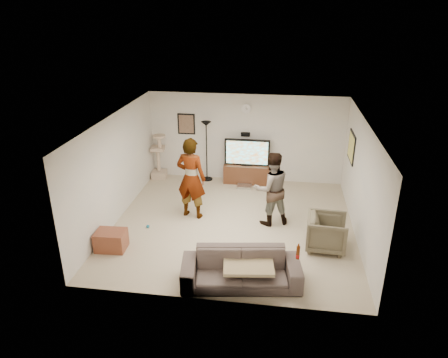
# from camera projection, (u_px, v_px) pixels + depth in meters

# --- Properties ---
(floor) EXTENTS (5.50, 5.50, 0.02)m
(floor) POSITION_uv_depth(u_px,v_px,m) (233.00, 224.00, 9.79)
(floor) COLOR beige
(floor) RESTS_ON ground
(ceiling) EXTENTS (5.50, 5.50, 0.02)m
(ceiling) POSITION_uv_depth(u_px,v_px,m) (234.00, 119.00, 8.80)
(ceiling) COLOR silver
(ceiling) RESTS_ON wall_back
(wall_back) EXTENTS (5.50, 0.04, 2.50)m
(wall_back) POSITION_uv_depth(u_px,v_px,m) (246.00, 138.00, 11.80)
(wall_back) COLOR silver
(wall_back) RESTS_ON floor
(wall_front) EXTENTS (5.50, 0.04, 2.50)m
(wall_front) POSITION_uv_depth(u_px,v_px,m) (213.00, 238.00, 6.79)
(wall_front) COLOR silver
(wall_front) RESTS_ON floor
(wall_left) EXTENTS (0.04, 5.50, 2.50)m
(wall_left) POSITION_uv_depth(u_px,v_px,m) (116.00, 168.00, 9.66)
(wall_left) COLOR silver
(wall_left) RESTS_ON floor
(wall_right) EXTENTS (0.04, 5.50, 2.50)m
(wall_right) POSITION_uv_depth(u_px,v_px,m) (361.00, 182.00, 8.93)
(wall_right) COLOR silver
(wall_right) RESTS_ON floor
(wall_clock) EXTENTS (0.26, 0.04, 0.26)m
(wall_clock) POSITION_uv_depth(u_px,v_px,m) (246.00, 109.00, 11.44)
(wall_clock) COLOR silver
(wall_clock) RESTS_ON wall_back
(wall_speaker) EXTENTS (0.25, 0.10, 0.10)m
(wall_speaker) POSITION_uv_depth(u_px,v_px,m) (245.00, 134.00, 11.70)
(wall_speaker) COLOR black
(wall_speaker) RESTS_ON wall_back
(picture_back) EXTENTS (0.42, 0.03, 0.52)m
(picture_back) POSITION_uv_depth(u_px,v_px,m) (186.00, 124.00, 11.87)
(picture_back) COLOR brown
(picture_back) RESTS_ON wall_back
(picture_right) EXTENTS (0.03, 0.78, 0.62)m
(picture_right) POSITION_uv_depth(u_px,v_px,m) (351.00, 147.00, 10.30)
(picture_right) COLOR #ECD466
(picture_right) RESTS_ON wall_right
(tv_stand) EXTENTS (1.29, 0.45, 0.54)m
(tv_stand) POSITION_uv_depth(u_px,v_px,m) (247.00, 174.00, 11.95)
(tv_stand) COLOR #482717
(tv_stand) RESTS_ON floor
(console_box) EXTENTS (0.40, 0.30, 0.07)m
(console_box) POSITION_uv_depth(u_px,v_px,m) (244.00, 187.00, 11.68)
(console_box) COLOR #B8B8B8
(console_box) RESTS_ON floor
(tv) EXTENTS (1.27, 0.08, 0.75)m
(tv) POSITION_uv_depth(u_px,v_px,m) (247.00, 152.00, 11.70)
(tv) COLOR black
(tv) RESTS_ON tv_stand
(tv_screen) EXTENTS (1.16, 0.01, 0.66)m
(tv_screen) POSITION_uv_depth(u_px,v_px,m) (247.00, 153.00, 11.66)
(tv_screen) COLOR #53DDEF
(tv_screen) RESTS_ON tv
(floor_lamp) EXTENTS (0.32, 0.32, 1.73)m
(floor_lamp) POSITION_uv_depth(u_px,v_px,m) (207.00, 151.00, 11.91)
(floor_lamp) COLOR black
(floor_lamp) RESTS_ON floor
(cat_tree) EXTENTS (0.48, 0.48, 1.33)m
(cat_tree) POSITION_uv_depth(u_px,v_px,m) (158.00, 156.00, 12.13)
(cat_tree) COLOR #C5AB93
(cat_tree) RESTS_ON floor
(person_left) EXTENTS (0.80, 0.62, 1.97)m
(person_left) POSITION_uv_depth(u_px,v_px,m) (191.00, 178.00, 9.78)
(person_left) COLOR #9B9A9F
(person_left) RESTS_ON floor
(person_right) EXTENTS (1.03, 0.93, 1.75)m
(person_right) POSITION_uv_depth(u_px,v_px,m) (271.00, 189.00, 9.50)
(person_right) COLOR navy
(person_right) RESTS_ON floor
(sofa) EXTENTS (2.26, 1.14, 0.63)m
(sofa) POSITION_uv_depth(u_px,v_px,m) (241.00, 269.00, 7.59)
(sofa) COLOR #514340
(sofa) RESTS_ON floor
(throw_blanket) EXTENTS (0.98, 0.81, 0.06)m
(throw_blanket) POSITION_uv_depth(u_px,v_px,m) (248.00, 264.00, 7.53)
(throw_blanket) COLOR tan
(throw_blanket) RESTS_ON sofa
(beer_bottle) EXTENTS (0.06, 0.06, 0.25)m
(beer_bottle) POSITION_uv_depth(u_px,v_px,m) (298.00, 253.00, 7.29)
(beer_bottle) COLOR #5A2206
(beer_bottle) RESTS_ON sofa
(armchair) EXTENTS (0.87, 0.85, 0.74)m
(armchair) POSITION_uv_depth(u_px,v_px,m) (327.00, 233.00, 8.68)
(armchair) COLOR brown
(armchair) RESTS_ON floor
(side_table) EXTENTS (0.64, 0.49, 0.41)m
(side_table) POSITION_uv_depth(u_px,v_px,m) (111.00, 240.00, 8.71)
(side_table) COLOR brown
(side_table) RESTS_ON floor
(toy_ball) EXTENTS (0.08, 0.08, 0.08)m
(toy_ball) POSITION_uv_depth(u_px,v_px,m) (148.00, 226.00, 9.59)
(toy_ball) COLOR #1A6C8D
(toy_ball) RESTS_ON floor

